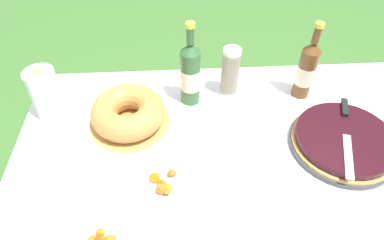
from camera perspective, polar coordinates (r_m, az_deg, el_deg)
The scene contains 10 objects.
garden_table at distance 1.30m, azimuth 9.35°, elevation -6.96°, with size 1.68×0.94×0.77m.
tablecloth at distance 1.25m, azimuth 9.68°, elevation -5.21°, with size 1.69×0.95×0.10m.
berry_tart at distance 1.32m, azimuth 23.94°, elevation -3.27°, with size 0.37×0.37×0.06m.
serving_knife at distance 1.32m, azimuth 24.32°, elevation -1.33°, with size 0.14×0.36×0.01m.
bundt_cake at distance 1.30m, azimuth -10.62°, elevation 1.19°, with size 0.31×0.31×0.11m.
cup_stack at distance 1.38m, azimuth 6.39°, elevation 7.92°, with size 0.07×0.07×0.21m.
cider_bottle_green at distance 1.32m, azimuth -0.25°, elevation 7.72°, with size 0.08×0.08×0.35m.
cider_bottle_amber at distance 1.42m, azimuth 18.55°, elevation 7.95°, with size 0.07×0.07×0.33m.
snack_plate_near at distance 1.13m, azimuth -4.97°, elevation -10.31°, with size 0.21×0.21×0.05m.
paper_towel_roll at distance 1.38m, azimuth -23.10°, elevation 3.92°, with size 0.11×0.11×0.21m.
Camera 1 is at (-0.26, -0.77, 1.72)m, focal length 32.00 mm.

